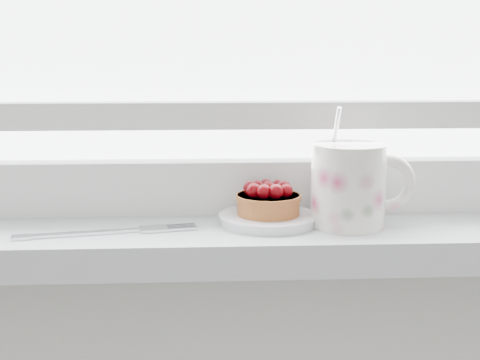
{
  "coord_description": "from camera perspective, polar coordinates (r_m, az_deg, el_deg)",
  "views": [
    {
      "loc": [
        -0.06,
        1.09,
        1.15
      ],
      "look_at": [
        -0.01,
        1.88,
        1.0
      ],
      "focal_mm": 50.0,
      "sensor_mm": 36.0,
      "label": 1
    }
  ],
  "objects": [
    {
      "name": "floral_mug",
      "position": [
        0.83,
        9.46,
        -0.31
      ],
      "size": [
        0.13,
        0.09,
        0.15
      ],
      "color": "silver",
      "rests_on": "windowsill"
    },
    {
      "name": "fork",
      "position": [
        0.81,
        -11.37,
        -4.35
      ],
      "size": [
        0.22,
        0.06,
        0.0
      ],
      "color": "silver",
      "rests_on": "windowsill"
    },
    {
      "name": "raspberry_tart",
      "position": [
        0.83,
        2.43,
        -1.7
      ],
      "size": [
        0.08,
        0.08,
        0.04
      ],
      "color": "#944B20",
      "rests_on": "saucer"
    },
    {
      "name": "saucer",
      "position": [
        0.84,
        2.43,
        -3.35
      ],
      "size": [
        0.12,
        0.12,
        0.01
      ],
      "primitive_type": "cylinder",
      "color": "white",
      "rests_on": "windowsill"
    }
  ]
}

